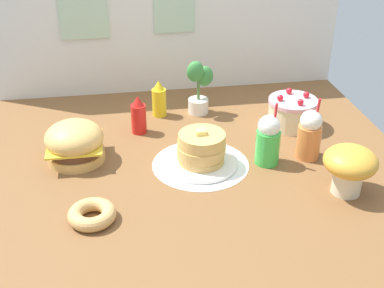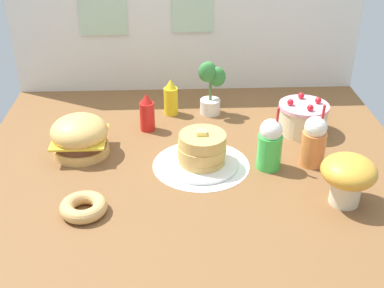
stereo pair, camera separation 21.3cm
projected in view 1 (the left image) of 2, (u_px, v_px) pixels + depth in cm
name	position (u px, v px, depth cm)	size (l,w,h in cm)	color
ground_plane	(195.00, 170.00, 219.14)	(194.23, 179.09, 2.00)	brown
back_wall	(168.00, 14.00, 273.35)	(194.23, 4.20, 87.37)	silver
doily_mat	(200.00, 164.00, 221.31)	(42.80, 42.80, 0.40)	white
burger	(75.00, 143.00, 220.66)	(25.79, 25.79, 18.60)	#DBA859
pancake_stack	(201.00, 151.00, 217.93)	(33.07, 33.07, 17.02)	white
layer_cake	(292.00, 112.00, 250.27)	(24.28, 24.28, 17.70)	beige
ketchup_bottle	(139.00, 116.00, 243.54)	(7.39, 7.39, 19.45)	red
mustard_bottle	(159.00, 99.00, 260.14)	(7.39, 7.39, 19.45)	yellow
cream_soda_cup	(268.00, 140.00, 217.39)	(10.70, 10.70, 29.18)	green
orange_float_cup	(310.00, 135.00, 221.69)	(10.70, 10.70, 29.18)	orange
donut_pink_glaze	(92.00, 214.00, 185.71)	(18.09, 18.09, 5.45)	tan
potted_plant	(198.00, 85.00, 259.53)	(14.28, 11.73, 29.67)	white
mushroom_stool	(350.00, 166.00, 196.85)	(21.40, 21.40, 20.43)	beige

